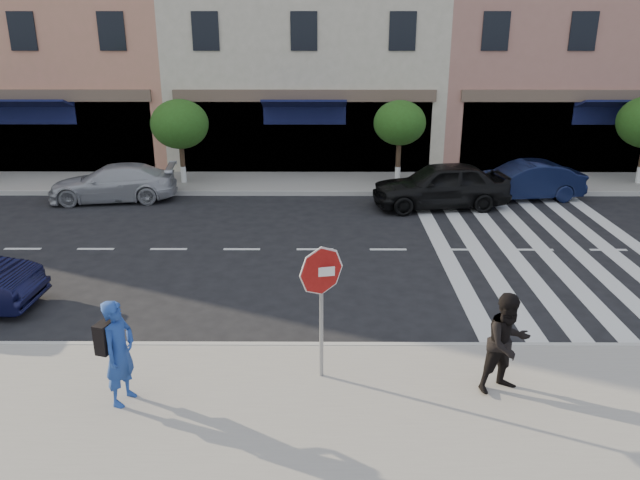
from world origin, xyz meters
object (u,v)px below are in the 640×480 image
at_px(stop_sign, 321,283).
at_px(car_far_mid, 440,185).
at_px(photographer, 119,352).
at_px(walker, 507,343).
at_px(car_far_right, 524,181).
at_px(car_far_left, 113,183).

bearing_deg(stop_sign, car_far_mid, 58.60).
relative_size(photographer, car_far_mid, 0.39).
height_order(stop_sign, walker, stop_sign).
xyz_separation_m(photographer, car_far_right, (10.15, 12.46, -0.38)).
distance_m(walker, car_far_right, 12.75).
xyz_separation_m(car_far_mid, car_far_right, (3.09, 1.04, -0.11)).
bearing_deg(car_far_right, walker, -25.31).
height_order(photographer, car_far_mid, photographer).
bearing_deg(car_far_mid, stop_sign, -27.78).
relative_size(walker, car_far_left, 0.40).
distance_m(car_far_mid, car_far_right, 3.26).
bearing_deg(car_far_right, photographer, -46.22).
distance_m(stop_sign, car_far_mid, 11.42).
xyz_separation_m(photographer, car_far_mid, (7.06, 11.42, -0.27)).
bearing_deg(walker, car_far_left, 107.93).
relative_size(stop_sign, car_far_mid, 0.53).
height_order(walker, car_far_left, walker).
height_order(photographer, walker, photographer).
distance_m(stop_sign, car_far_right, 13.70).
xyz_separation_m(stop_sign, photographer, (-3.16, -0.74, -0.85)).
xyz_separation_m(stop_sign, car_far_left, (-7.19, 11.47, -1.26)).
bearing_deg(car_far_mid, car_far_right, 100.97).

